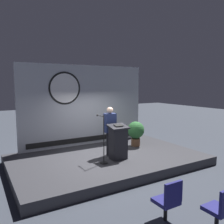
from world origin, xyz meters
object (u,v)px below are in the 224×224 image
(podium, at_px, (118,142))
(audience_chair_right, at_px, (221,207))
(audience_chair_left, at_px, (169,199))
(speaker_person, at_px, (110,131))
(microphone_stand, at_px, (103,146))
(potted_plant, at_px, (136,131))

(podium, height_order, audience_chair_right, podium)
(audience_chair_left, xyz_separation_m, audience_chair_right, (0.63, -0.73, 0.00))
(speaker_person, bearing_deg, audience_chair_left, -101.68)
(podium, distance_m, microphone_stand, 0.63)
(speaker_person, xyz_separation_m, audience_chair_left, (-0.76, -3.65, -0.67))
(podium, bearing_deg, potted_plant, 34.98)
(potted_plant, relative_size, audience_chair_right, 1.11)
(audience_chair_right, bearing_deg, podium, 87.65)
(microphone_stand, distance_m, potted_plant, 2.39)
(audience_chair_left, bearing_deg, audience_chair_right, -49.22)
(podium, height_order, microphone_stand, microphone_stand)
(microphone_stand, relative_size, audience_chair_right, 1.72)
(audience_chair_left, bearing_deg, speaker_person, 78.32)
(potted_plant, bearing_deg, speaker_person, -159.76)
(speaker_person, distance_m, potted_plant, 1.64)
(audience_chair_right, bearing_deg, audience_chair_left, 130.78)
(microphone_stand, relative_size, audience_chair_left, 1.72)
(speaker_person, xyz_separation_m, audience_chair_right, (-0.13, -4.38, -0.67))
(speaker_person, xyz_separation_m, potted_plant, (1.52, 0.56, -0.27))
(podium, xyz_separation_m, speaker_person, (-0.03, 0.48, 0.30))
(speaker_person, distance_m, microphone_stand, 0.88)
(speaker_person, bearing_deg, audience_chair_right, -91.65)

